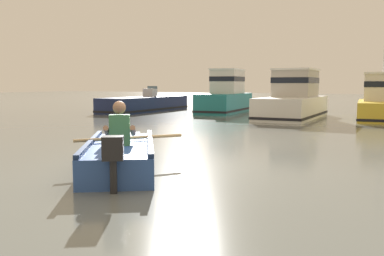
{
  "coord_description": "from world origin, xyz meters",
  "views": [
    {
      "loc": [
        3.75,
        -6.53,
        1.47
      ],
      "look_at": [
        -0.35,
        1.27,
        0.55
      ],
      "focal_mm": 39.42,
      "sensor_mm": 36.0,
      "label": 1
    }
  ],
  "objects_px": {
    "moored_boat_teal": "(226,96)",
    "moored_boat_yellow": "(383,102)",
    "moored_boat_navy": "(145,104)",
    "moored_boat_white": "(294,100)",
    "rowboat_with_person": "(121,154)"
  },
  "relations": [
    {
      "from": "moored_boat_teal",
      "to": "moored_boat_yellow",
      "type": "relative_size",
      "value": 0.94
    },
    {
      "from": "moored_boat_navy",
      "to": "moored_boat_white",
      "type": "bearing_deg",
      "value": -5.54
    },
    {
      "from": "moored_boat_white",
      "to": "moored_boat_yellow",
      "type": "relative_size",
      "value": 1.07
    },
    {
      "from": "rowboat_with_person",
      "to": "moored_boat_yellow",
      "type": "height_order",
      "value": "moored_boat_yellow"
    },
    {
      "from": "moored_boat_yellow",
      "to": "rowboat_with_person",
      "type": "bearing_deg",
      "value": -103.83
    },
    {
      "from": "rowboat_with_person",
      "to": "moored_boat_navy",
      "type": "xyz_separation_m",
      "value": [
        -8.42,
        13.24,
        0.12
      ]
    },
    {
      "from": "moored_boat_teal",
      "to": "moored_boat_white",
      "type": "distance_m",
      "value": 4.4
    },
    {
      "from": "moored_boat_white",
      "to": "moored_boat_yellow",
      "type": "xyz_separation_m",
      "value": [
        3.48,
        1.14,
        -0.07
      ]
    },
    {
      "from": "rowboat_with_person",
      "to": "moored_boat_teal",
      "type": "bearing_deg",
      "value": 106.1
    },
    {
      "from": "moored_boat_teal",
      "to": "moored_boat_yellow",
      "type": "bearing_deg",
      "value": -5.44
    },
    {
      "from": "rowboat_with_person",
      "to": "moored_boat_white",
      "type": "height_order",
      "value": "moored_boat_white"
    },
    {
      "from": "moored_boat_white",
      "to": "moored_boat_teal",
      "type": "bearing_deg",
      "value": 155.09
    },
    {
      "from": "moored_boat_teal",
      "to": "moored_boat_white",
      "type": "relative_size",
      "value": 0.88
    },
    {
      "from": "moored_boat_navy",
      "to": "moored_boat_yellow",
      "type": "height_order",
      "value": "moored_boat_yellow"
    },
    {
      "from": "rowboat_with_person",
      "to": "moored_boat_yellow",
      "type": "xyz_separation_m",
      "value": [
        3.34,
        13.58,
        0.47
      ]
    }
  ]
}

